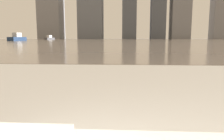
% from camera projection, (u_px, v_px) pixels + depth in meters
% --- Properties ---
extents(harbor_water, '(180.00, 110.00, 0.01)m').
position_uv_depth(harbor_water, '(125.00, 40.00, 61.09)').
color(harbor_water, gray).
rests_on(harbor_water, ground_plane).
extents(harbor_boat_1, '(2.61, 5.58, 2.01)m').
position_uv_depth(harbor_boat_1, '(17.00, 38.00, 54.84)').
color(harbor_boat_1, navy).
rests_on(harbor_boat_1, harbor_water).
extents(harbor_boat_3, '(2.69, 4.63, 1.64)m').
position_uv_depth(harbor_boat_3, '(49.00, 38.00, 77.23)').
color(harbor_boat_3, '#4C4C51').
rests_on(harbor_boat_3, harbor_water).
extents(skyline_tower_0, '(11.68, 11.75, 34.45)m').
position_uv_depth(skyline_tower_0, '(51.00, 6.00, 116.21)').
color(skyline_tower_0, slate).
rests_on(skyline_tower_0, ground_plane).
extents(skyline_tower_1, '(12.68, 10.21, 25.18)m').
position_uv_depth(skyline_tower_1, '(91.00, 15.00, 115.61)').
color(skyline_tower_1, slate).
rests_on(skyline_tower_1, ground_plane).
extents(skyline_tower_2, '(7.14, 13.66, 28.82)m').
position_uv_depth(skyline_tower_2, '(129.00, 11.00, 114.12)').
color(skyline_tower_2, '#4C515B').
rests_on(skyline_tower_2, ground_plane).
extents(skyline_tower_5, '(8.95, 7.70, 30.32)m').
position_uv_depth(skyline_tower_5, '(221.00, 9.00, 111.19)').
color(skyline_tower_5, slate).
rests_on(skyline_tower_5, ground_plane).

